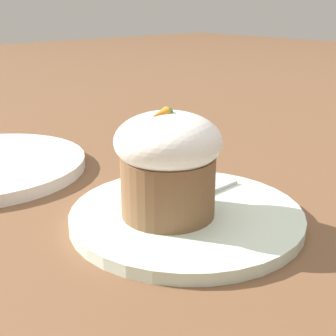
% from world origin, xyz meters
% --- Properties ---
extents(ground_plane, '(4.00, 4.00, 0.00)m').
position_xyz_m(ground_plane, '(0.00, 0.00, 0.00)').
color(ground_plane, brown).
extents(dessert_plate, '(0.22, 0.22, 0.01)m').
position_xyz_m(dessert_plate, '(0.00, 0.00, 0.01)').
color(dessert_plate, silver).
rests_on(dessert_plate, ground_plane).
extents(carrot_cake, '(0.09, 0.09, 0.10)m').
position_xyz_m(carrot_cake, '(0.02, -0.01, 0.06)').
color(carrot_cake, brown).
rests_on(carrot_cake, dessert_plate).
extents(spoon, '(0.12, 0.03, 0.01)m').
position_xyz_m(spoon, '(-0.00, -0.01, 0.01)').
color(spoon, silver).
rests_on(spoon, dessert_plate).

